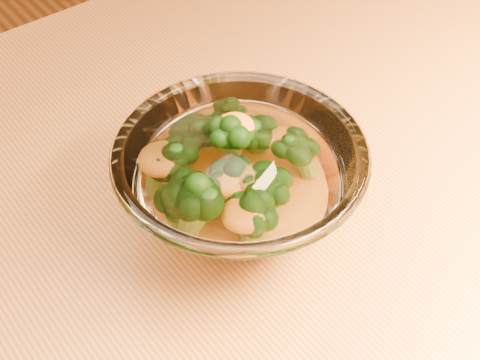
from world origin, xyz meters
The scene contains 4 objects.
table centered at (0.00, 0.00, 0.65)m, with size 1.20×0.80×0.75m.
glass_bowl centered at (0.01, -0.02, 0.80)m, with size 0.22×0.22×0.10m.
cheese_sauce centered at (0.01, -0.02, 0.78)m, with size 0.11×0.11×0.03m, color orange.
broccoli_heap centered at (0.00, -0.02, 0.81)m, with size 0.15×0.15×0.08m.
Camera 1 is at (-0.23, -0.34, 1.22)m, focal length 50.00 mm.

